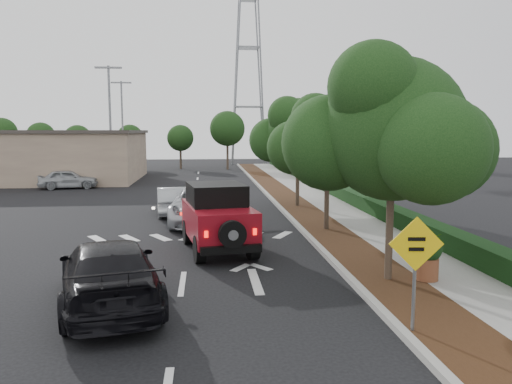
{
  "coord_description": "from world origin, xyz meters",
  "views": [
    {
      "loc": [
        0.65,
        -13.31,
        4.14
      ],
      "look_at": [
        2.33,
        3.0,
        2.12
      ],
      "focal_mm": 35.0,
      "sensor_mm": 36.0,
      "label": 1
    }
  ],
  "objects": [
    {
      "name": "silver_suv_ahead",
      "position": [
        0.5,
        9.06,
        0.83
      ],
      "size": [
        2.85,
        6.0,
        1.65
      ],
      "primitive_type": "imported",
      "rotation": [
        0.0,
        0.0,
        -0.02
      ],
      "color": "#B8BCC1",
      "rests_on": "ground"
    },
    {
      "name": "red_jeep",
      "position": [
        1.04,
        3.8,
        1.17
      ],
      "size": [
        2.62,
        4.69,
        2.31
      ],
      "rotation": [
        0.0,
        0.0,
        0.16
      ],
      "color": "black",
      "rests_on": "ground"
    },
    {
      "name": "street_tree_near",
      "position": [
        5.6,
        -0.5,
        0.0
      ],
      "size": [
        3.8,
        3.8,
        5.92
      ],
      "primitive_type": null,
      "color": "black",
      "rests_on": "ground"
    },
    {
      "name": "transmission_tower",
      "position": [
        6.0,
        48.0,
        0.0
      ],
      "size": [
        7.0,
        4.0,
        28.0
      ],
      "primitive_type": null,
      "color": "slate",
      "rests_on": "ground"
    },
    {
      "name": "light_pole_b",
      "position": [
        -7.5,
        38.0,
        0.0
      ],
      "size": [
        2.0,
        0.22,
        9.0
      ],
      "primitive_type": null,
      "color": "slate",
      "rests_on": "ground"
    },
    {
      "name": "street_tree_mid",
      "position": [
        5.6,
        6.5,
        0.0
      ],
      "size": [
        3.2,
        3.2,
        5.32
      ],
      "primitive_type": null,
      "color": "black",
      "rests_on": "ground"
    },
    {
      "name": "street_tree_far",
      "position": [
        5.6,
        13.0,
        0.0
      ],
      "size": [
        3.4,
        3.4,
        5.62
      ],
      "primitive_type": null,
      "color": "black",
      "rests_on": "ground"
    },
    {
      "name": "sidewalk",
      "position": [
        7.5,
        12.0,
        0.06
      ],
      "size": [
        2.0,
        70.0,
        0.12
      ],
      "primitive_type": "cube",
      "color": "gray",
      "rests_on": "ground"
    },
    {
      "name": "planting_strip",
      "position": [
        5.6,
        12.0,
        0.06
      ],
      "size": [
        1.8,
        70.0,
        0.12
      ],
      "primitive_type": "cube",
      "color": "black",
      "rests_on": "ground"
    },
    {
      "name": "ground",
      "position": [
        0.0,
        0.0,
        0.0
      ],
      "size": [
        120.0,
        120.0,
        0.0
      ],
      "primitive_type": "plane",
      "color": "black",
      "rests_on": "ground"
    },
    {
      "name": "speed_hump_sign",
      "position": [
        4.8,
        -4.02,
        1.62
      ],
      "size": [
        1.1,
        0.14,
        2.34
      ],
      "rotation": [
        0.0,
        0.0,
        -0.1
      ],
      "color": "slate",
      "rests_on": "ground"
    },
    {
      "name": "parked_suv",
      "position": [
        -9.13,
        23.42,
        0.69
      ],
      "size": [
        4.31,
        2.42,
        1.38
      ],
      "primitive_type": "imported",
      "rotation": [
        0.0,
        0.0,
        1.77
      ],
      "color": "#A2A6AA",
      "rests_on": "ground"
    },
    {
      "name": "black_suv_oncoming",
      "position": [
        -1.64,
        -1.52,
        0.79
      ],
      "size": [
        3.41,
        5.79,
        1.57
      ],
      "primitive_type": "imported",
      "rotation": [
        0.0,
        0.0,
        3.38
      ],
      "color": "black",
      "rests_on": "ground"
    },
    {
      "name": "commercial_building",
      "position": [
        -16.0,
        30.0,
        2.0
      ],
      "size": [
        22.0,
        12.0,
        4.0
      ],
      "primitive_type": "cube",
      "color": "gray",
      "rests_on": "ground"
    },
    {
      "name": "curb",
      "position": [
        4.6,
        12.0,
        0.07
      ],
      "size": [
        0.2,
        70.0,
        0.15
      ],
      "primitive_type": "cube",
      "color": "#9E9B93",
      "rests_on": "ground"
    },
    {
      "name": "light_pole_a",
      "position": [
        -6.5,
        26.0,
        0.0
      ],
      "size": [
        2.0,
        0.22,
        9.0
      ],
      "primitive_type": null,
      "color": "slate",
      "rests_on": "ground"
    },
    {
      "name": "silver_sedan_oncoming",
      "position": [
        -1.0,
        11.58,
        0.68
      ],
      "size": [
        1.87,
        4.25,
        1.36
      ],
      "primitive_type": "imported",
      "rotation": [
        0.0,
        0.0,
        3.25
      ],
      "color": "#ABAEB3",
      "rests_on": "ground"
    },
    {
      "name": "terracotta_planter",
      "position": [
        6.6,
        -0.73,
        0.88
      ],
      "size": [
        0.75,
        0.75,
        1.3
      ],
      "rotation": [
        0.0,
        0.0,
        0.13
      ],
      "color": "brown",
      "rests_on": "ground"
    },
    {
      "name": "hedge",
      "position": [
        8.9,
        12.0,
        0.4
      ],
      "size": [
        0.8,
        70.0,
        0.8
      ],
      "primitive_type": "cube",
      "color": "black",
      "rests_on": "ground"
    }
  ]
}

